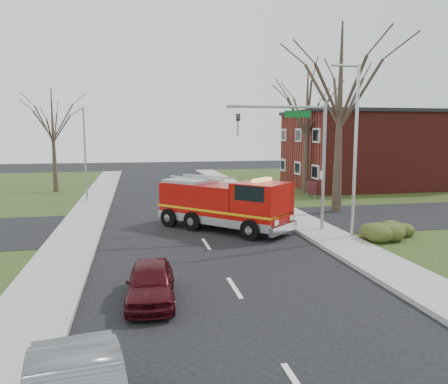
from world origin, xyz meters
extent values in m
plane|color=black|center=(0.00, 0.00, 0.00)|extent=(120.00, 120.00, 0.00)
cube|color=gray|center=(6.20, 0.00, 0.07)|extent=(2.40, 80.00, 0.15)
cube|color=gray|center=(-6.20, 0.00, 0.07)|extent=(2.40, 80.00, 0.15)
cube|color=maroon|center=(19.00, 18.00, 3.50)|extent=(15.00, 10.00, 7.00)
cube|color=black|center=(19.00, 18.00, 7.10)|extent=(15.40, 10.40, 0.30)
cube|color=silver|center=(11.45, 18.00, 2.00)|extent=(0.12, 1.40, 1.20)
cube|color=#410F14|center=(10.50, 12.50, 0.90)|extent=(0.12, 2.00, 1.00)
cylinder|color=gray|center=(10.50, 11.70, 0.45)|extent=(0.08, 0.08, 0.90)
cylinder|color=gray|center=(10.50, 13.30, 0.45)|extent=(0.08, 0.08, 0.90)
ellipsoid|color=#2F3F16|center=(9.00, -1.00, 0.58)|extent=(2.80, 2.00, 0.90)
cone|color=#382B21|center=(9.50, 6.00, 6.00)|extent=(0.64, 0.64, 12.00)
cone|color=#382B21|center=(11.00, 15.00, 5.25)|extent=(0.56, 0.56, 10.50)
cone|color=#382B21|center=(-10.00, 20.00, 4.50)|extent=(0.44, 0.44, 9.00)
cylinder|color=gray|center=(6.50, 1.50, 3.40)|extent=(0.18, 0.18, 6.80)
cylinder|color=gray|center=(3.90, 1.50, 6.50)|extent=(5.20, 0.14, 0.14)
cube|color=#0C591E|center=(5.00, 1.50, 6.15)|extent=(1.40, 0.06, 0.35)
imported|color=black|center=(1.90, 1.50, 6.15)|extent=(0.22, 0.18, 1.10)
cylinder|color=#B7BABF|center=(7.20, -0.50, 4.20)|extent=(0.16, 0.16, 8.40)
cylinder|color=#B7BABF|center=(6.50, -0.50, 8.30)|extent=(1.40, 0.12, 0.12)
cylinder|color=gray|center=(-6.80, 14.00, 3.50)|extent=(0.14, 0.14, 7.00)
cube|color=#A90D07|center=(0.64, 3.81, 1.45)|extent=(5.10, 5.21, 1.96)
cube|color=#A90D07|center=(3.07, 1.22, 1.59)|extent=(3.44, 3.44, 2.24)
cube|color=#B7BABF|center=(1.41, 2.99, 0.65)|extent=(6.77, 7.00, 0.42)
cube|color=#E5B20C|center=(1.41, 2.99, 1.17)|extent=(6.78, 7.01, 0.11)
cube|color=black|center=(3.77, 0.46, 2.29)|extent=(1.62, 1.52, 0.79)
cube|color=#E5D866|center=(3.07, 1.22, 2.85)|extent=(1.32, 1.26, 0.17)
cylinder|color=black|center=(2.24, 0.32, 0.51)|extent=(0.94, 0.98, 1.03)
cylinder|color=black|center=(4.02, 1.98, 0.51)|extent=(0.94, 0.98, 1.03)
cylinder|color=black|center=(-1.40, 4.21, 0.51)|extent=(0.94, 0.98, 1.03)
cylinder|color=black|center=(0.38, 5.87, 0.51)|extent=(0.94, 0.98, 1.03)
imported|color=#3B090E|center=(-2.80, -6.61, 0.62)|extent=(1.68, 3.70, 1.23)
camera|label=1|loc=(-3.17, -19.80, 5.19)|focal=35.00mm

